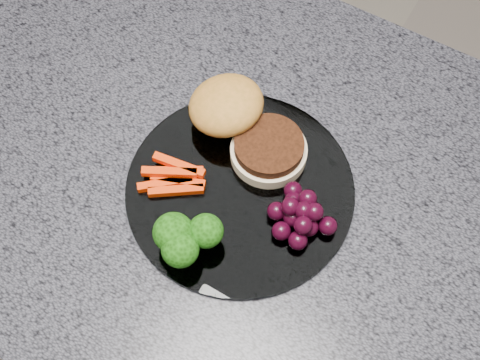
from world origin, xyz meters
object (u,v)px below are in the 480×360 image
at_px(island_cabinet, 203,281).
at_px(grape_bunch, 300,215).
at_px(plate, 240,189).
at_px(burger, 241,123).

relative_size(island_cabinet, grape_bunch, 15.43).
bearing_deg(grape_bunch, island_cabinet, 174.04).
bearing_deg(plate, island_cabinet, 170.20).
bearing_deg(burger, plate, -58.68).
relative_size(burger, grape_bunch, 2.04).
distance_m(plate, burger, 0.08).
height_order(plate, grape_bunch, grape_bunch).
xyz_separation_m(island_cabinet, burger, (0.05, 0.05, 0.50)).
distance_m(island_cabinet, burger, 0.50).
bearing_deg(grape_bunch, burger, 149.38).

